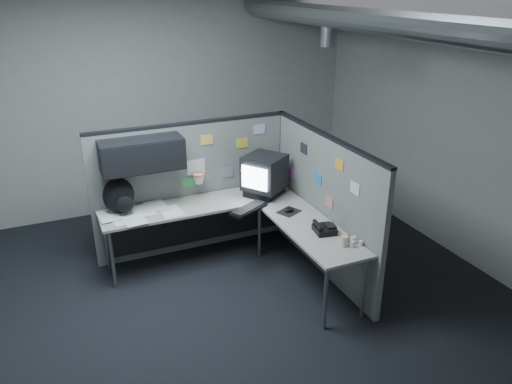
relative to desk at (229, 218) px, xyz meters
name	(u,v)px	position (x,y,z in m)	size (l,w,h in m)	color
room	(292,99)	(0.41, -0.70, 1.48)	(5.62, 5.62, 3.22)	black
partition_back	(180,177)	(-0.40, 0.53, 0.38)	(2.44, 0.42, 1.63)	slate
partition_right	(323,204)	(0.95, -0.49, 0.21)	(0.07, 2.23, 1.63)	slate
desk	(229,218)	(0.00, 0.00, 0.00)	(2.31, 2.11, 0.73)	#A49E94
monitor	(264,175)	(0.55, 0.22, 0.37)	(0.60, 0.60, 0.49)	black
keyboard	(249,209)	(0.20, -0.13, 0.14)	(0.51, 0.38, 0.04)	black
mouse	(289,210)	(0.60, -0.34, 0.13)	(0.30, 0.28, 0.05)	black
phone	(324,229)	(0.71, -0.93, 0.16)	(0.24, 0.25, 0.11)	black
bottles	(353,241)	(0.83, -1.26, 0.15)	(0.14, 0.16, 0.08)	silver
cup	(345,241)	(0.74, -1.26, 0.17)	(0.08, 0.08, 0.11)	#BBB4A5
papers	(140,214)	(-0.96, 0.27, 0.13)	(0.92, 0.62, 0.02)	white
backpack	(119,196)	(-1.14, 0.38, 0.32)	(0.36, 0.33, 0.42)	black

